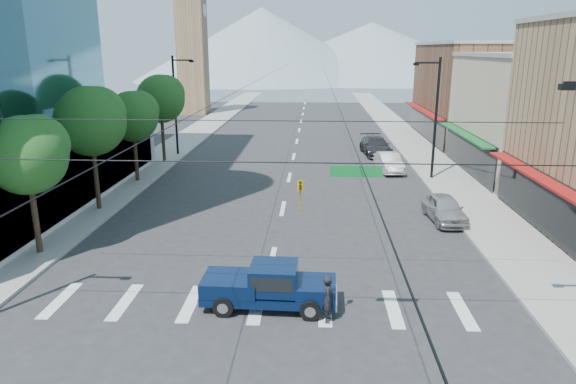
# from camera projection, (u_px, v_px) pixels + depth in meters

# --- Properties ---
(ground) EXTENTS (160.00, 160.00, 0.00)m
(ground) POSITION_uv_depth(u_px,v_px,m) (258.00, 326.00, 18.35)
(ground) COLOR #28282B
(ground) RESTS_ON ground
(sidewalk_left) EXTENTS (4.00, 120.00, 0.15)m
(sidewalk_left) POSITION_uv_depth(u_px,v_px,m) (191.00, 137.00, 57.41)
(sidewalk_left) COLOR gray
(sidewalk_left) RESTS_ON ground
(sidewalk_right) EXTENTS (4.00, 120.00, 0.15)m
(sidewalk_right) POSITION_uv_depth(u_px,v_px,m) (407.00, 139.00, 56.18)
(sidewalk_right) COLOR gray
(sidewalk_right) RESTS_ON ground
(shop_mid) EXTENTS (12.00, 14.00, 9.00)m
(shop_mid) POSITION_uv_depth(u_px,v_px,m) (552.00, 117.00, 39.20)
(shop_mid) COLOR tan
(shop_mid) RESTS_ON ground
(shop_far) EXTENTS (12.00, 18.00, 10.00)m
(shop_far) POSITION_uv_depth(u_px,v_px,m) (486.00, 93.00, 54.45)
(shop_far) COLOR brown
(shop_far) RESTS_ON ground
(clock_tower) EXTENTS (4.80, 4.80, 20.40)m
(clock_tower) POSITION_uv_depth(u_px,v_px,m) (192.00, 41.00, 75.96)
(clock_tower) COLOR #8C6B4C
(clock_tower) RESTS_ON ground
(mountain_left) EXTENTS (80.00, 80.00, 22.00)m
(mountain_left) POSITION_uv_depth(u_px,v_px,m) (262.00, 44.00, 160.43)
(mountain_left) COLOR gray
(mountain_left) RESTS_ON ground
(mountain_right) EXTENTS (90.00, 90.00, 18.00)m
(mountain_right) POSITION_uv_depth(u_px,v_px,m) (371.00, 51.00, 168.79)
(mountain_right) COLOR gray
(mountain_right) RESTS_ON ground
(tree_near) EXTENTS (3.65, 3.64, 6.71)m
(tree_near) POSITION_uv_depth(u_px,v_px,m) (30.00, 152.00, 23.44)
(tree_near) COLOR black
(tree_near) RESTS_ON ground
(tree_midnear) EXTENTS (4.09, 4.09, 7.52)m
(tree_midnear) POSITION_uv_depth(u_px,v_px,m) (93.00, 119.00, 30.01)
(tree_midnear) COLOR black
(tree_midnear) RESTS_ON ground
(tree_midfar) EXTENTS (3.65, 3.64, 6.71)m
(tree_midfar) POSITION_uv_depth(u_px,v_px,m) (135.00, 115.00, 36.90)
(tree_midfar) COLOR black
(tree_midfar) RESTS_ON ground
(tree_far) EXTENTS (4.09, 4.09, 7.52)m
(tree_far) POSITION_uv_depth(u_px,v_px,m) (162.00, 97.00, 43.47)
(tree_far) COLOR black
(tree_far) RESTS_ON ground
(signal_rig) EXTENTS (21.80, 0.20, 9.00)m
(signal_rig) POSITION_uv_depth(u_px,v_px,m) (259.00, 211.00, 16.13)
(signal_rig) COLOR black
(signal_rig) RESTS_ON ground
(lamp_pole_nw) EXTENTS (2.00, 0.25, 9.00)m
(lamp_pole_nw) POSITION_uv_depth(u_px,v_px,m) (176.00, 102.00, 46.42)
(lamp_pole_nw) COLOR black
(lamp_pole_nw) RESTS_ON ground
(lamp_pole_ne) EXTENTS (2.00, 0.25, 9.00)m
(lamp_pole_ne) POSITION_uv_depth(u_px,v_px,m) (434.00, 114.00, 37.63)
(lamp_pole_ne) COLOR black
(lamp_pole_ne) RESTS_ON ground
(pickup_truck) EXTENTS (5.20, 2.13, 1.74)m
(pickup_truck) POSITION_uv_depth(u_px,v_px,m) (269.00, 285.00, 19.45)
(pickup_truck) COLOR #08183B
(pickup_truck) RESTS_ON ground
(pedestrian) EXTENTS (0.48, 0.68, 1.78)m
(pedestrian) POSITION_uv_depth(u_px,v_px,m) (328.00, 299.00, 18.40)
(pedestrian) COLOR black
(pedestrian) RESTS_ON ground
(parked_car_near) EXTENTS (2.09, 4.50, 1.49)m
(parked_car_near) POSITION_uv_depth(u_px,v_px,m) (444.00, 208.00, 29.34)
(parked_car_near) COLOR #9B9B9F
(parked_car_near) RESTS_ON ground
(parked_car_mid) EXTENTS (2.05, 4.69, 1.50)m
(parked_car_mid) POSITION_uv_depth(u_px,v_px,m) (389.00, 162.00, 41.27)
(parked_car_mid) COLOR silver
(parked_car_mid) RESTS_ON ground
(parked_car_far) EXTENTS (2.85, 5.91, 1.66)m
(parked_car_far) POSITION_uv_depth(u_px,v_px,m) (376.00, 146.00, 47.82)
(parked_car_far) COLOR #2C2C2E
(parked_car_far) RESTS_ON ground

